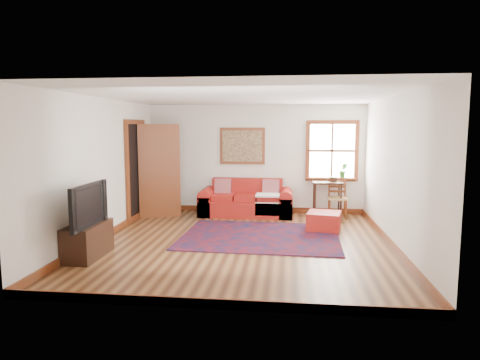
# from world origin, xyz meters

# --- Properties ---
(ground) EXTENTS (5.50, 5.50, 0.00)m
(ground) POSITION_xyz_m (0.00, 0.00, 0.00)
(ground) COLOR #402211
(ground) RESTS_ON ground
(room_envelope) EXTENTS (5.04, 5.54, 2.52)m
(room_envelope) POSITION_xyz_m (0.00, 0.02, 1.65)
(room_envelope) COLOR silver
(room_envelope) RESTS_ON ground
(window) EXTENTS (1.18, 0.20, 1.38)m
(window) POSITION_xyz_m (1.78, 2.70, 1.31)
(window) COLOR white
(window) RESTS_ON ground
(doorway) EXTENTS (0.89, 1.08, 2.14)m
(doorway) POSITION_xyz_m (-2.21, 1.78, 1.07)
(doorway) COLOR black
(doorway) RESTS_ON ground
(framed_artwork) EXTENTS (1.05, 0.07, 0.85)m
(framed_artwork) POSITION_xyz_m (-0.30, 2.71, 1.55)
(framed_artwork) COLOR brown
(framed_artwork) RESTS_ON ground
(persian_rug) EXTENTS (2.89, 2.34, 0.02)m
(persian_rug) POSITION_xyz_m (0.28, 0.45, 0.01)
(persian_rug) COLOR #530B13
(persian_rug) RESTS_ON ground
(red_leather_sofa) EXTENTS (2.08, 0.86, 0.81)m
(red_leather_sofa) POSITION_xyz_m (-0.16, 2.34, 0.27)
(red_leather_sofa) COLOR maroon
(red_leather_sofa) RESTS_ON ground
(red_ottoman) EXTENTS (0.72, 0.72, 0.35)m
(red_ottoman) POSITION_xyz_m (1.47, 1.08, 0.18)
(red_ottoman) COLOR maroon
(red_ottoman) RESTS_ON ground
(side_table) EXTENTS (0.66, 0.49, 0.79)m
(side_table) POSITION_xyz_m (1.64, 2.37, 0.66)
(side_table) COLOR black
(side_table) RESTS_ON ground
(ladder_back_chair) EXTENTS (0.42, 0.40, 0.87)m
(ladder_back_chair) POSITION_xyz_m (1.85, 2.30, 0.47)
(ladder_back_chair) COLOR tan
(ladder_back_chair) RESTS_ON ground
(media_cabinet) EXTENTS (0.43, 0.95, 0.52)m
(media_cabinet) POSITION_xyz_m (-2.27, -1.08, 0.26)
(media_cabinet) COLOR black
(media_cabinet) RESTS_ON ground
(television) EXTENTS (0.15, 1.11, 0.64)m
(television) POSITION_xyz_m (-2.25, -1.25, 0.84)
(television) COLOR black
(television) RESTS_ON media_cabinet
(candle_hurricane) EXTENTS (0.12, 0.12, 0.18)m
(candle_hurricane) POSITION_xyz_m (-2.22, -0.67, 0.61)
(candle_hurricane) COLOR silver
(candle_hurricane) RESTS_ON media_cabinet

